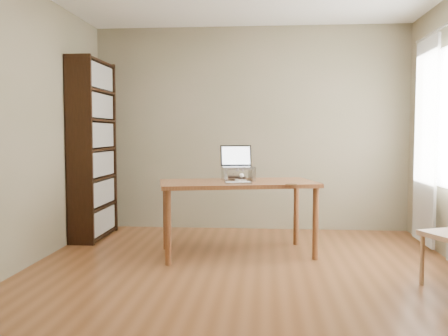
{
  "coord_description": "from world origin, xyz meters",
  "views": [
    {
      "loc": [
        0.2,
        -4.19,
        1.24
      ],
      "look_at": [
        -0.22,
        0.85,
        0.89
      ],
      "focal_mm": 40.0,
      "sensor_mm": 36.0,
      "label": 1
    }
  ],
  "objects_px": {
    "bookshelf": "(93,149)",
    "keyboard": "(238,183)",
    "desk": "(238,190)",
    "cat": "(236,174)",
    "laptop": "(238,162)"
  },
  "relations": [
    {
      "from": "desk",
      "to": "laptop",
      "type": "distance_m",
      "value": 0.31
    },
    {
      "from": "bookshelf",
      "to": "desk",
      "type": "distance_m",
      "value": 1.92
    },
    {
      "from": "bookshelf",
      "to": "desk",
      "type": "relative_size",
      "value": 1.24
    },
    {
      "from": "laptop",
      "to": "keyboard",
      "type": "height_order",
      "value": "laptop"
    },
    {
      "from": "bookshelf",
      "to": "keyboard",
      "type": "relative_size",
      "value": 7.62
    },
    {
      "from": "desk",
      "to": "cat",
      "type": "xyz_separation_m",
      "value": [
        -0.03,
        0.11,
        0.15
      ]
    },
    {
      "from": "cat",
      "to": "desk",
      "type": "bearing_deg",
      "value": -101.76
    },
    {
      "from": "bookshelf",
      "to": "keyboard",
      "type": "bearing_deg",
      "value": -27.07
    },
    {
      "from": "keyboard",
      "to": "cat",
      "type": "relative_size",
      "value": 0.57
    },
    {
      "from": "desk",
      "to": "keyboard",
      "type": "relative_size",
      "value": 6.16
    },
    {
      "from": "keyboard",
      "to": "cat",
      "type": "height_order",
      "value": "cat"
    },
    {
      "from": "bookshelf",
      "to": "desk",
      "type": "bearing_deg",
      "value": -21.34
    },
    {
      "from": "bookshelf",
      "to": "cat",
      "type": "xyz_separation_m",
      "value": [
        1.72,
        -0.57,
        -0.24
      ]
    },
    {
      "from": "cat",
      "to": "keyboard",
      "type": "bearing_deg",
      "value": -107.45
    },
    {
      "from": "laptop",
      "to": "cat",
      "type": "xyz_separation_m",
      "value": [
        -0.03,
        -0.03,
        -0.13
      ]
    }
  ]
}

